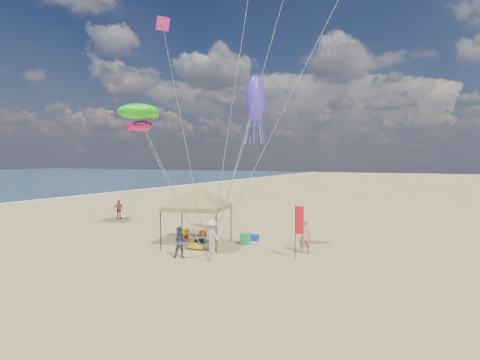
{
  "coord_description": "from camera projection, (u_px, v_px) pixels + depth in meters",
  "views": [
    {
      "loc": [
        9.59,
        -16.15,
        5.12
      ],
      "look_at": [
        0.0,
        3.0,
        4.0
      ],
      "focal_mm": 29.6,
      "sensor_mm": 36.0,
      "label": 1
    }
  ],
  "objects": [
    {
      "name": "ground",
      "position": [
        212.0,
        266.0,
        18.97
      ],
      "size": [
        280.0,
        280.0,
        0.0
      ],
      "primitive_type": "plane",
      "color": "tan",
      "rests_on": "ground"
    },
    {
      "name": "canopy_tent",
      "position": [
        197.0,
        189.0,
        23.3
      ],
      "size": [
        6.4,
        6.4,
        4.06
      ],
      "color": "black",
      "rests_on": "ground"
    },
    {
      "name": "feather_flag",
      "position": [
        298.0,
        223.0,
        19.93
      ],
      "size": [
        0.42,
        0.12,
        2.82
      ],
      "color": "black",
      "rests_on": "ground"
    },
    {
      "name": "cooler_red",
      "position": [
        182.0,
        238.0,
        24.7
      ],
      "size": [
        0.54,
        0.38,
        0.38
      ],
      "primitive_type": "cube",
      "color": "red",
      "rests_on": "ground"
    },
    {
      "name": "cooler_blue",
      "position": [
        254.0,
        238.0,
        24.88
      ],
      "size": [
        0.54,
        0.38,
        0.38
      ],
      "primitive_type": "cube",
      "color": "#1538AD",
      "rests_on": "ground"
    },
    {
      "name": "bag_navy",
      "position": [
        200.0,
        242.0,
        23.62
      ],
      "size": [
        0.69,
        0.54,
        0.36
      ],
      "primitive_type": "cylinder",
      "rotation": [
        0.0,
        1.57,
        0.35
      ],
      "color": "#0D1639",
      "rests_on": "ground"
    },
    {
      "name": "bag_orange",
      "position": [
        204.0,
        233.0,
        26.66
      ],
      "size": [
        0.54,
        0.69,
        0.36
      ],
      "primitive_type": "cylinder",
      "rotation": [
        0.0,
        1.57,
        1.22
      ],
      "color": "orange",
      "rests_on": "ground"
    },
    {
      "name": "chair_green",
      "position": [
        245.0,
        238.0,
        23.83
      ],
      "size": [
        0.5,
        0.5,
        0.7
      ],
      "primitive_type": "cube",
      "color": "green",
      "rests_on": "ground"
    },
    {
      "name": "chair_yellow",
      "position": [
        183.0,
        234.0,
        25.14
      ],
      "size": [
        0.5,
        0.5,
        0.7
      ],
      "primitive_type": "cube",
      "color": "#FCFF1C",
      "rests_on": "ground"
    },
    {
      "name": "crate_grey",
      "position": [
        213.0,
        248.0,
        22.1
      ],
      "size": [
        0.34,
        0.3,
        0.28
      ],
      "primitive_type": "cube",
      "color": "slate",
      "rests_on": "ground"
    },
    {
      "name": "beach_cart",
      "position": [
        197.0,
        246.0,
        22.47
      ],
      "size": [
        0.9,
        0.5,
        0.24
      ],
      "primitive_type": "cube",
      "color": "yellow",
      "rests_on": "ground"
    },
    {
      "name": "person_near_a",
      "position": [
        305.0,
        236.0,
        21.52
      ],
      "size": [
        0.83,
        0.75,
        1.9
      ],
      "primitive_type": "imported",
      "rotation": [
        0.0,
        0.0,
        3.7
      ],
      "color": "tan",
      "rests_on": "ground"
    },
    {
      "name": "person_near_b",
      "position": [
        180.0,
        242.0,
        20.41
      ],
      "size": [
        1.02,
        0.95,
        1.67
      ],
      "primitive_type": "imported",
      "rotation": [
        0.0,
        0.0,
        0.51
      ],
      "color": "#39414E",
      "rests_on": "ground"
    },
    {
      "name": "person_near_c",
      "position": [
        213.0,
        236.0,
        21.57
      ],
      "size": [
        1.35,
        1.06,
        1.84
      ],
      "primitive_type": "imported",
      "rotation": [
        0.0,
        0.0,
        2.78
      ],
      "color": "white",
      "rests_on": "ground"
    },
    {
      "name": "person_far_a",
      "position": [
        119.0,
        209.0,
        34.04
      ],
      "size": [
        0.67,
        1.04,
        1.66
      ],
      "primitive_type": "imported",
      "rotation": [
        0.0,
        0.0,
        1.28
      ],
      "color": "#A74042",
      "rests_on": "ground"
    },
    {
      "name": "turtle_kite",
      "position": [
        138.0,
        112.0,
        26.26
      ],
      "size": [
        3.42,
        2.96,
        0.99
      ],
      "primitive_type": "ellipsoid",
      "rotation": [
        0.0,
        0.0,
        -0.21
      ],
      "color": "#19E917",
      "rests_on": "ground"
    },
    {
      "name": "fish_kite",
      "position": [
        142.0,
        126.0,
        27.38
      ],
      "size": [
        1.7,
        0.88,
        0.75
      ],
      "primitive_type": "ellipsoid",
      "rotation": [
        0.0,
        0.0,
        -0.03
      ],
      "color": "#FF1997",
      "rests_on": "ground"
    },
    {
      "name": "squid_kite",
      "position": [
        255.0,
        101.0,
        23.17
      ],
      "size": [
        1.44,
        1.44,
        2.96
      ],
      "primitive_type": "ellipsoid",
      "rotation": [
        0.0,
        0.0,
        0.32
      ],
      "color": "#4332BE",
      "rests_on": "ground"
    },
    {
      "name": "stunt_kite_pink",
      "position": [
        163.0,
        24.0,
        31.94
      ],
      "size": [
        0.98,
        1.17,
        0.99
      ],
      "primitive_type": "cube",
      "rotation": [
        0.44,
        0.0,
        1.02
      ],
      "color": "#DC208D",
      "rests_on": "ground"
    }
  ]
}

